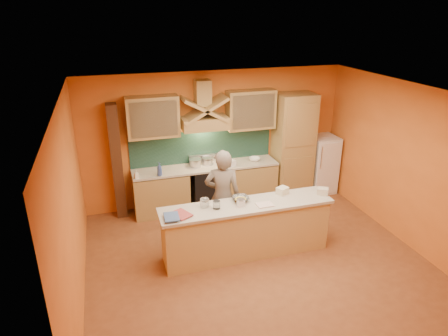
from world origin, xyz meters
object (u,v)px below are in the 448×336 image
object	(u,v)px
stove	(206,187)
kitchen_scale	(241,203)
person	(223,197)
fridge	(322,164)
mixing_bowl	(241,199)

from	to	relation	value
stove	kitchen_scale	world-z (taller)	kitchen_scale
stove	person	world-z (taller)	person
stove	fridge	world-z (taller)	fridge
kitchen_scale	stove	bearing A→B (deg)	103.04
fridge	person	bearing A→B (deg)	-153.78
kitchen_scale	person	bearing A→B (deg)	114.40
fridge	kitchen_scale	size ratio (longest dim) A/B	10.55
stove	person	distance (m)	1.42
person	kitchen_scale	xyz separation A→B (m)	(0.14, -0.56, 0.13)
person	kitchen_scale	world-z (taller)	person
stove	person	size ratio (longest dim) A/B	0.52
mixing_bowl	kitchen_scale	bearing A→B (deg)	-108.10
mixing_bowl	fridge	bearing A→B (deg)	34.39
fridge	person	xyz separation A→B (m)	(-2.75, -1.36, 0.21)
stove	fridge	xyz separation A→B (m)	(2.70, 0.00, 0.20)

